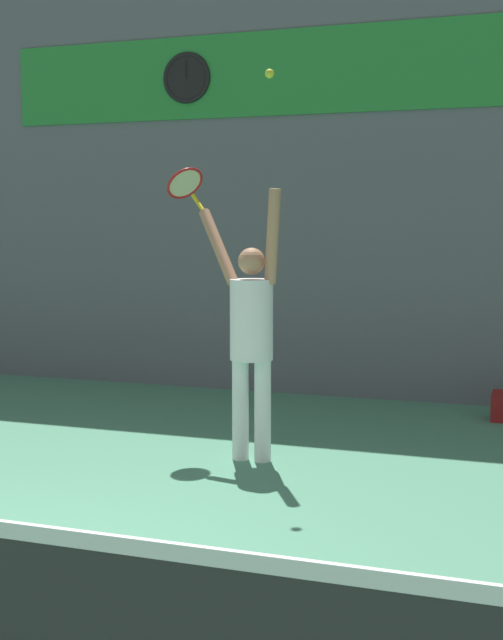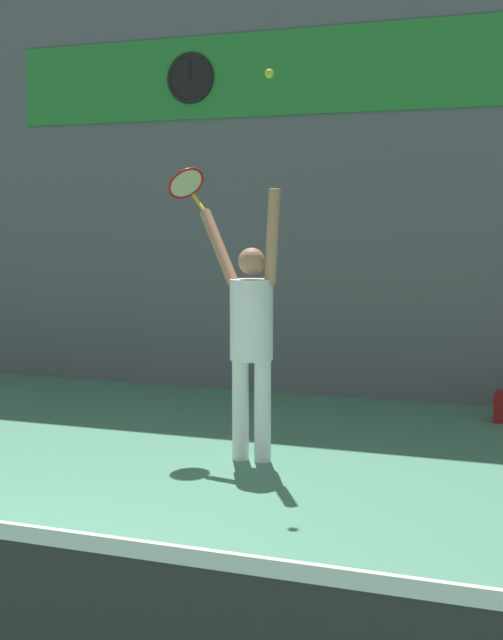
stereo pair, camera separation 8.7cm
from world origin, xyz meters
name	(u,v)px [view 2 (the right image)]	position (x,y,z in m)	size (l,w,h in m)	color
back_wall	(294,161)	(0.00, 5.93, 2.50)	(18.00, 0.10, 5.00)	slate
sponsor_banner	(293,72)	(0.00, 5.87, 3.42)	(6.55, 0.02, 0.88)	#288C38
scoreboard_clock	(190,78)	(-1.17, 5.85, 3.42)	(0.55, 0.05, 0.55)	black
tennis_player	(251,329)	(0.54, 3.13, 1.03)	(0.83, 0.52, 2.10)	white
tennis_racket	(187,185)	(-0.18, 3.56, 2.16)	(0.43, 0.40, 0.38)	yellow
tennis_ball	(269,74)	(0.72, 3.02, 2.92)	(0.07, 0.07, 0.07)	#CCDB2D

